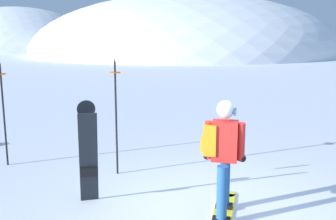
{
  "coord_description": "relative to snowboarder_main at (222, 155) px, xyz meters",
  "views": [
    {
      "loc": [
        -1.9,
        -5.19,
        2.67
      ],
      "look_at": [
        0.06,
        2.93,
        1.0
      ],
      "focal_mm": 43.14,
      "sensor_mm": 36.0,
      "label": 1
    }
  ],
  "objects": [
    {
      "name": "piste_marker_far",
      "position": [
        -3.35,
        3.13,
        0.27
      ],
      "size": [
        0.2,
        0.2,
        2.09
      ],
      "color": "black",
      "rests_on": "ground"
    },
    {
      "name": "spare_snowboard",
      "position": [
        -1.83,
        0.88,
        -0.1
      ],
      "size": [
        0.28,
        0.4,
        1.62
      ],
      "color": "black",
      "rests_on": "ground"
    },
    {
      "name": "piste_marker_near",
      "position": [
        -1.26,
        2.12,
        0.31
      ],
      "size": [
        0.2,
        0.2,
        2.17
      ],
      "color": "black",
      "rests_on": "ground"
    },
    {
      "name": "ground_plane",
      "position": [
        -0.13,
        0.06,
        -0.92
      ],
      "size": [
        300.0,
        300.0,
        0.0
      ],
      "primitive_type": "plane",
      "color": "white"
    },
    {
      "name": "ridge_peak_far",
      "position": [
        -8.74,
        52.37,
        -0.92
      ],
      "size": [
        21.31,
        19.18,
        11.26
      ],
      "color": "white",
      "rests_on": "ground"
    },
    {
      "name": "ridge_peak_main",
      "position": [
        11.09,
        39.42,
        -0.92
      ],
      "size": [
        34.96,
        31.47,
        13.15
      ],
      "color": "white",
      "rests_on": "ground"
    },
    {
      "name": "snowboarder_main",
      "position": [
        0.0,
        0.0,
        0.0
      ],
      "size": [
        0.97,
        1.68,
        1.71
      ],
      "color": "yellow",
      "rests_on": "ground"
    }
  ]
}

